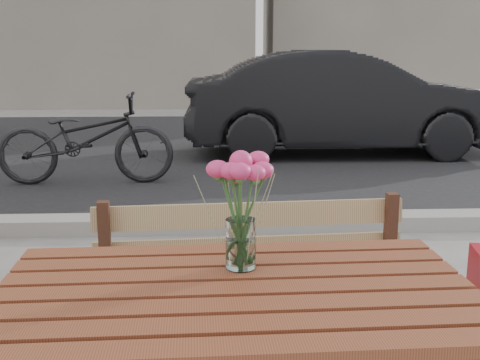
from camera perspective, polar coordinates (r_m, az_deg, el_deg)
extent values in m
cube|color=black|center=(8.66, -2.65, 3.10)|extent=(30.00, 8.00, 0.00)
cube|color=gray|center=(4.74, -2.70, -4.12)|extent=(30.00, 0.25, 0.12)
cube|color=brown|center=(1.64, -0.34, -10.63)|extent=(1.30, 0.79, 0.03)
cube|color=black|center=(2.21, 15.04, -15.99)|extent=(0.07, 0.07, 0.76)
cube|color=olive|center=(2.47, 1.58, -11.26)|extent=(1.35, 0.45, 0.03)
cube|color=olive|center=(2.57, 0.98, -4.93)|extent=(1.33, 0.12, 0.36)
cube|color=black|center=(2.58, 16.07, -15.72)|extent=(0.05, 0.05, 0.44)
cube|color=black|center=(2.61, -12.47, -10.66)|extent=(0.05, 0.05, 0.81)
cube|color=black|center=(2.75, 13.89, -9.46)|extent=(0.05, 0.05, 0.81)
cylinder|color=white|center=(1.74, 0.07, -6.06)|extent=(0.09, 0.09, 0.15)
cylinder|color=#376731|center=(1.72, 0.07, -3.76)|extent=(0.05, 0.05, 0.29)
imported|color=black|center=(8.20, 9.72, 7.24)|extent=(4.18, 1.46, 1.38)
imported|color=black|center=(6.50, -14.43, 3.80)|extent=(1.84, 0.71, 0.95)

